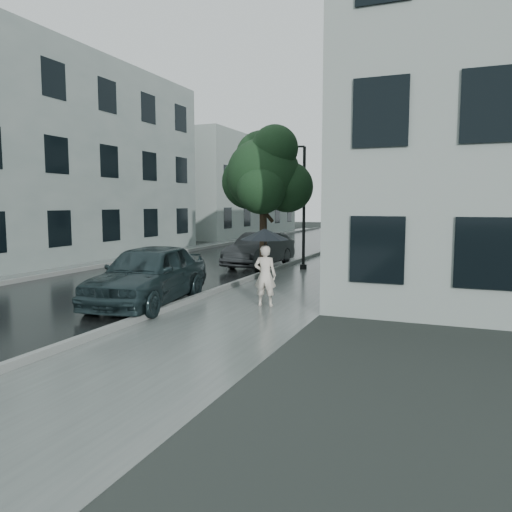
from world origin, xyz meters
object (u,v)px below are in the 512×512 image
at_px(pedestrian, 265,275).
at_px(car_near, 148,274).
at_px(lamp_post, 300,198).
at_px(car_far, 260,250).
at_px(street_tree, 264,174).

bearing_deg(pedestrian, car_near, 9.88).
distance_m(lamp_post, car_near, 8.62).
relative_size(pedestrian, car_far, 0.37).
height_order(car_near, car_far, car_near).
xyz_separation_m(street_tree, lamp_post, (0.60, 2.43, -0.81)).
relative_size(pedestrian, lamp_post, 0.32).
distance_m(pedestrian, lamp_post, 7.70).
xyz_separation_m(street_tree, car_near, (-1.05, -5.77, -2.86)).
height_order(pedestrian, lamp_post, lamp_post).
height_order(street_tree, lamp_post, street_tree).
relative_size(street_tree, lamp_post, 1.07).
xyz_separation_m(car_near, car_far, (-0.16, 8.43, -0.09)).
distance_m(pedestrian, street_tree, 5.96).
bearing_deg(lamp_post, street_tree, -113.31).
bearing_deg(street_tree, car_near, -100.30).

